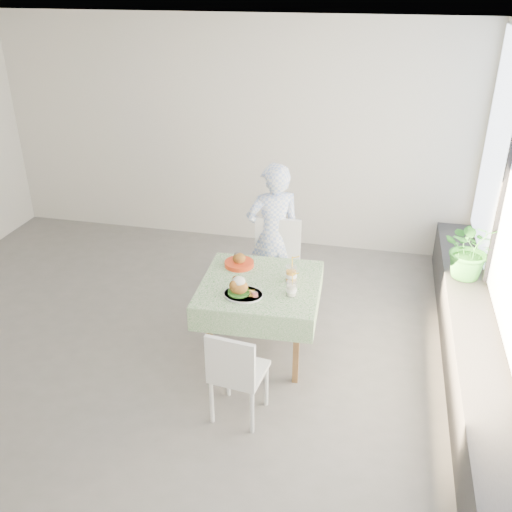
% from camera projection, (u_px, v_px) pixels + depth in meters
% --- Properties ---
extents(floor, '(6.00, 6.00, 0.00)m').
position_uv_depth(floor, '(166.00, 341.00, 5.54)').
color(floor, '#5D5B58').
rests_on(floor, ground).
extents(ceiling, '(6.00, 6.00, 0.00)m').
position_uv_depth(ceiling, '(139.00, 34.00, 4.27)').
color(ceiling, white).
rests_on(ceiling, ground).
extents(wall_back, '(6.00, 0.02, 2.80)m').
position_uv_depth(wall_back, '(231.00, 134.00, 7.08)').
color(wall_back, silver).
rests_on(wall_back, ground).
extents(window_ledge, '(0.40, 4.80, 0.50)m').
position_uv_depth(window_ledge, '(473.00, 360.00, 4.87)').
color(window_ledge, black).
rests_on(window_ledge, ground).
extents(cafe_table, '(1.09, 1.09, 0.74)m').
position_uv_depth(cafe_table, '(260.00, 310.00, 5.19)').
color(cafe_table, brown).
rests_on(cafe_table, ground).
extents(chair_far, '(0.48, 0.48, 0.99)m').
position_uv_depth(chair_far, '(274.00, 287.00, 5.87)').
color(chair_far, white).
rests_on(chair_far, ground).
extents(chair_near, '(0.44, 0.44, 0.83)m').
position_uv_depth(chair_near, '(239.00, 389.00, 4.52)').
color(chair_near, white).
rests_on(chair_near, ground).
extents(diner, '(0.68, 0.59, 1.56)m').
position_uv_depth(diner, '(273.00, 236.00, 5.86)').
color(diner, '#8CA5E1').
rests_on(diner, ground).
extents(main_dish, '(0.34, 0.34, 0.18)m').
position_uv_depth(main_dish, '(241.00, 290.00, 4.85)').
color(main_dish, white).
rests_on(main_dish, cafe_table).
extents(juice_cup_orange, '(0.11, 0.11, 0.30)m').
position_uv_depth(juice_cup_orange, '(291.00, 274.00, 5.06)').
color(juice_cup_orange, white).
rests_on(juice_cup_orange, cafe_table).
extents(juice_cup_lemonade, '(0.09, 0.09, 0.26)m').
position_uv_depth(juice_cup_lemonade, '(292.00, 289.00, 4.85)').
color(juice_cup_lemonade, white).
rests_on(juice_cup_lemonade, cafe_table).
extents(second_dish, '(0.28, 0.28, 0.13)m').
position_uv_depth(second_dish, '(239.00, 262.00, 5.34)').
color(second_dish, red).
rests_on(second_dish, cafe_table).
extents(potted_plant, '(0.57, 0.50, 0.61)m').
position_uv_depth(potted_plant, '(472.00, 249.00, 5.53)').
color(potted_plant, '#297727').
rests_on(potted_plant, window_ledge).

